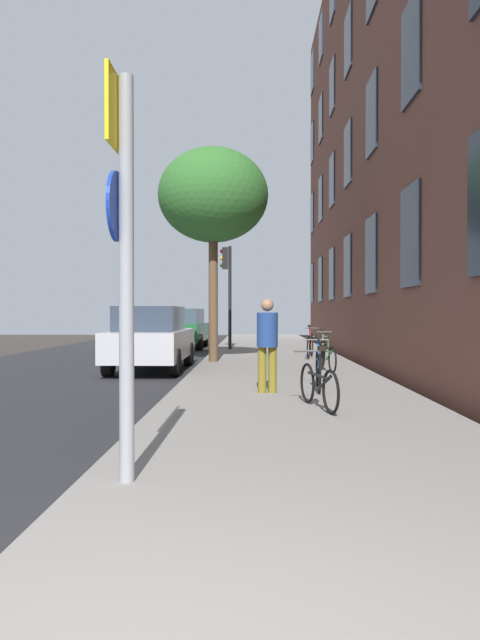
# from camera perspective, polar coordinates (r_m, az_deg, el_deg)

# --- Properties ---
(ground_plane) EXTENTS (41.80, 41.80, 0.00)m
(ground_plane) POSITION_cam_1_polar(r_m,az_deg,el_deg) (17.10, -8.30, -4.22)
(ground_plane) COLOR #332D28
(road_asphalt) EXTENTS (7.00, 38.00, 0.01)m
(road_asphalt) POSITION_cam_1_polar(r_m,az_deg,el_deg) (17.57, -15.08, -4.09)
(road_asphalt) COLOR #232326
(road_asphalt) RESTS_ON ground
(sidewalk) EXTENTS (4.20, 38.00, 0.12)m
(sidewalk) POSITION_cam_1_polar(r_m,az_deg,el_deg) (16.88, 3.53, -4.08)
(sidewalk) COLOR gray
(sidewalk) RESTS_ON ground
(building_facade) EXTENTS (0.56, 27.00, 15.03)m
(building_facade) POSITION_cam_1_polar(r_m,az_deg,el_deg) (17.69, 12.63, 20.72)
(building_facade) COLOR brown
(building_facade) RESTS_ON ground
(sign_post) EXTENTS (0.15, 0.60, 3.26)m
(sign_post) POSITION_cam_1_polar(r_m,az_deg,el_deg) (4.73, -11.52, 7.57)
(sign_post) COLOR gray
(sign_post) RESTS_ON sidewalk
(traffic_light) EXTENTS (0.43, 0.24, 3.82)m
(traffic_light) POSITION_cam_1_polar(r_m,az_deg,el_deg) (21.25, -1.28, 4.12)
(traffic_light) COLOR black
(traffic_light) RESTS_ON sidewalk
(tree_near) EXTENTS (3.04, 3.04, 5.89)m
(tree_near) POSITION_cam_1_polar(r_m,az_deg,el_deg) (16.20, -2.68, 12.18)
(tree_near) COLOR brown
(tree_near) RESTS_ON sidewalk
(bicycle_0) EXTENTS (0.51, 1.56, 0.89)m
(bicycle_0) POSITION_cam_1_polar(r_m,az_deg,el_deg) (8.24, 7.82, -6.34)
(bicycle_0) COLOR black
(bicycle_0) RESTS_ON sidewalk
(bicycle_1) EXTENTS (0.42, 1.63, 0.97)m
(bicycle_1) POSITION_cam_1_polar(r_m,az_deg,el_deg) (10.22, 7.79, -4.78)
(bicycle_1) COLOR black
(bicycle_1) RESTS_ON sidewalk
(bicycle_2) EXTENTS (0.42, 1.59, 0.90)m
(bicycle_2) POSITION_cam_1_polar(r_m,az_deg,el_deg) (13.41, 8.61, -3.59)
(bicycle_2) COLOR black
(bicycle_2) RESTS_ON sidewalk
(bicycle_3) EXTENTS (0.47, 1.60, 0.92)m
(bicycle_3) POSITION_cam_1_polar(r_m,az_deg,el_deg) (15.76, 8.26, -2.90)
(bicycle_3) COLOR black
(bicycle_3) RESTS_ON sidewalk
(bicycle_4) EXTENTS (0.49, 1.66, 0.99)m
(bicycle_4) POSITION_cam_1_polar(r_m,az_deg,el_deg) (17.31, 6.99, -2.48)
(bicycle_4) COLOR black
(bicycle_4) RESTS_ON sidewalk
(pedestrian_0) EXTENTS (0.48, 0.48, 1.59)m
(pedestrian_0) POSITION_cam_1_polar(r_m,az_deg,el_deg) (9.72, 2.73, -1.92)
(pedestrian_0) COLOR olive
(pedestrian_0) RESTS_ON sidewalk
(car_0) EXTENTS (1.76, 4.34, 1.62)m
(car_0) POSITION_cam_1_polar(r_m,az_deg,el_deg) (14.64, -8.78, -1.76)
(car_0) COLOR #B7B7BC
(car_0) RESTS_ON road_asphalt
(car_1) EXTENTS (2.02, 4.20, 1.62)m
(car_1) POSITION_cam_1_polar(r_m,az_deg,el_deg) (23.65, -5.77, -0.80)
(car_1) COLOR #19662D
(car_1) RESTS_ON road_asphalt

